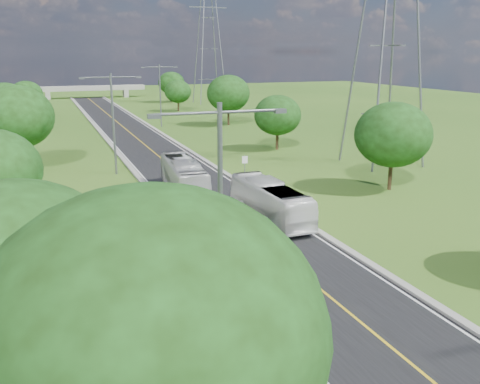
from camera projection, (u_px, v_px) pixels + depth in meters
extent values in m
plane|color=#2E5818|center=(147.00, 147.00, 69.56)|extent=(260.00, 260.00, 0.00)
cube|color=black|center=(138.00, 139.00, 74.98)|extent=(8.00, 150.00, 0.06)
cube|color=gray|center=(107.00, 141.00, 73.51)|extent=(0.50, 150.00, 0.22)
cube|color=gray|center=(168.00, 137.00, 76.42)|extent=(0.50, 150.00, 0.22)
cylinder|color=slate|center=(245.00, 168.00, 51.14)|extent=(0.08, 0.08, 2.40)
cube|color=white|center=(245.00, 160.00, 50.91)|extent=(0.55, 0.04, 0.70)
cube|color=gray|center=(48.00, 95.00, 138.26)|extent=(1.20, 3.00, 2.00)
cube|color=gray|center=(126.00, 93.00, 145.09)|extent=(1.20, 3.00, 2.00)
cube|color=gray|center=(87.00, 88.00, 141.27)|extent=(30.00, 3.00, 1.20)
cylinder|color=slate|center=(221.00, 220.00, 22.82)|extent=(0.22, 0.22, 10.00)
cylinder|color=slate|center=(186.00, 114.00, 21.17)|extent=(2.80, 0.12, 0.12)
cylinder|color=slate|center=(252.00, 111.00, 22.13)|extent=(2.80, 0.12, 0.12)
cube|color=slate|center=(154.00, 116.00, 20.74)|extent=(0.50, 0.25, 0.18)
cube|color=slate|center=(280.00, 111.00, 22.58)|extent=(0.50, 0.25, 0.18)
cylinder|color=slate|center=(113.00, 125.00, 52.67)|extent=(0.22, 0.22, 10.00)
cylinder|color=slate|center=(96.00, 77.00, 51.02)|extent=(2.80, 0.12, 0.12)
cylinder|color=slate|center=(125.00, 77.00, 51.98)|extent=(2.80, 0.12, 0.12)
cube|color=slate|center=(82.00, 78.00, 50.59)|extent=(0.50, 0.25, 0.18)
cube|color=slate|center=(139.00, 77.00, 52.44)|extent=(0.50, 0.25, 0.18)
cylinder|color=slate|center=(160.00, 96.00, 86.62)|extent=(0.22, 0.22, 10.00)
cylinder|color=slate|center=(151.00, 67.00, 84.97)|extent=(2.80, 0.12, 0.12)
cylinder|color=slate|center=(168.00, 67.00, 85.93)|extent=(2.80, 0.12, 0.12)
cube|color=slate|center=(142.00, 67.00, 84.54)|extent=(0.50, 0.25, 0.18)
cube|color=slate|center=(176.00, 67.00, 86.39)|extent=(0.50, 0.25, 0.18)
cube|color=slate|center=(208.00, 7.00, 122.64)|extent=(9.00, 0.25, 0.25)
cylinder|color=black|center=(28.00, 384.00, 17.35)|extent=(0.36, 0.36, 3.06)
ellipsoid|color=#18320D|center=(16.00, 277.00, 16.40)|extent=(7.14, 7.14, 6.07)
cylinder|color=black|center=(20.00, 156.00, 54.98)|extent=(0.36, 0.36, 3.24)
ellipsoid|color=#18320D|center=(16.00, 117.00, 53.97)|extent=(7.56, 7.56, 6.43)
cylinder|color=black|center=(8.00, 128.00, 76.05)|extent=(0.36, 0.36, 2.88)
ellipsoid|color=#18320D|center=(6.00, 103.00, 75.15)|extent=(6.72, 6.72, 5.71)
cylinder|color=black|center=(28.00, 112.00, 98.66)|extent=(0.36, 0.36, 2.52)
ellipsoid|color=#18320D|center=(26.00, 95.00, 97.87)|extent=(5.88, 5.88, 5.00)
ellipsoid|color=#18320D|center=(151.00, 336.00, 11.84)|extent=(7.98, 7.98, 6.78)
cylinder|color=black|center=(390.00, 174.00, 47.53)|extent=(0.36, 0.36, 2.88)
ellipsoid|color=#18320D|center=(393.00, 135.00, 46.63)|extent=(6.72, 6.72, 5.71)
cylinder|color=black|center=(277.00, 140.00, 67.14)|extent=(0.36, 0.36, 2.52)
ellipsoid|color=#18320D|center=(278.00, 115.00, 66.35)|extent=(5.88, 5.88, 5.00)
cylinder|color=black|center=(228.00, 116.00, 89.46)|extent=(0.36, 0.36, 3.06)
ellipsoid|color=#18320D|center=(228.00, 93.00, 88.51)|extent=(7.14, 7.14, 6.07)
cylinder|color=black|center=(178.00, 106.00, 110.41)|extent=(0.36, 0.36, 2.34)
ellipsoid|color=#18320D|center=(178.00, 92.00, 109.68)|extent=(5.46, 5.46, 4.64)
cylinder|color=black|center=(172.00, 97.00, 129.65)|extent=(0.36, 0.36, 2.70)
ellipsoid|color=#18320D|center=(171.00, 83.00, 128.81)|extent=(6.30, 6.30, 5.36)
imported|color=white|center=(270.00, 201.00, 38.85)|extent=(2.58, 10.09, 2.80)
imported|color=silver|center=(184.00, 177.00, 45.96)|extent=(3.36, 10.85, 2.98)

